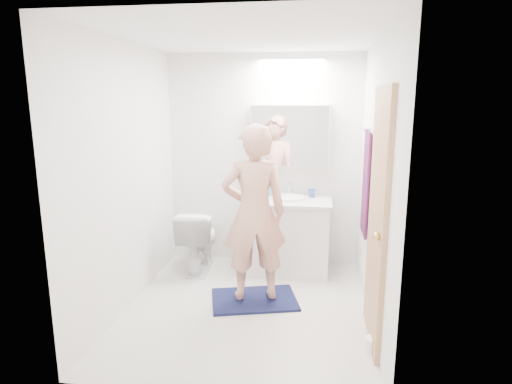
% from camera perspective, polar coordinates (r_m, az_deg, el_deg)
% --- Properties ---
extents(floor, '(2.50, 2.50, 0.00)m').
position_cam_1_polar(floor, '(4.17, -1.20, -14.97)').
color(floor, silver).
rests_on(floor, ground).
extents(ceiling, '(2.50, 2.50, 0.00)m').
position_cam_1_polar(ceiling, '(3.75, -1.37, 19.81)').
color(ceiling, white).
rests_on(ceiling, floor).
extents(wall_back, '(2.50, 0.00, 2.50)m').
position_cam_1_polar(wall_back, '(5.00, 1.03, 4.09)').
color(wall_back, white).
rests_on(wall_back, floor).
extents(wall_front, '(2.50, 0.00, 2.50)m').
position_cam_1_polar(wall_front, '(2.58, -5.75, -3.65)').
color(wall_front, white).
rests_on(wall_front, floor).
extents(wall_left, '(0.00, 2.50, 2.50)m').
position_cam_1_polar(wall_left, '(4.10, -16.65, 1.79)').
color(wall_left, white).
rests_on(wall_left, floor).
extents(wall_right, '(0.00, 2.50, 2.50)m').
position_cam_1_polar(wall_right, '(3.76, 15.49, 0.97)').
color(wall_right, white).
rests_on(wall_right, floor).
extents(vanity_cabinet, '(0.90, 0.55, 0.78)m').
position_cam_1_polar(vanity_cabinet, '(4.88, 4.15, -5.93)').
color(vanity_cabinet, white).
rests_on(vanity_cabinet, floor).
extents(countertop, '(0.95, 0.58, 0.04)m').
position_cam_1_polar(countertop, '(4.77, 4.22, -1.24)').
color(countertop, silver).
rests_on(countertop, vanity_cabinet).
extents(sink_basin, '(0.36, 0.36, 0.03)m').
position_cam_1_polar(sink_basin, '(4.79, 4.25, -0.75)').
color(sink_basin, white).
rests_on(sink_basin, countertop).
extents(faucet, '(0.02, 0.02, 0.16)m').
position_cam_1_polar(faucet, '(4.96, 4.41, 0.47)').
color(faucet, silver).
rests_on(faucet, countertop).
extents(medicine_cabinet, '(0.88, 0.14, 0.70)m').
position_cam_1_polar(medicine_cabinet, '(4.86, 4.47, 7.39)').
color(medicine_cabinet, white).
rests_on(medicine_cabinet, wall_back).
extents(mirror_panel, '(0.84, 0.01, 0.66)m').
position_cam_1_polar(mirror_panel, '(4.79, 4.42, 7.31)').
color(mirror_panel, silver).
rests_on(mirror_panel, medicine_cabinet).
extents(toilet, '(0.43, 0.71, 0.71)m').
position_cam_1_polar(toilet, '(4.94, -7.57, -6.21)').
color(toilet, white).
rests_on(toilet, floor).
extents(bath_rug, '(0.91, 0.74, 0.02)m').
position_cam_1_polar(bath_rug, '(4.29, -0.23, -13.94)').
color(bath_rug, '#13163E').
rests_on(bath_rug, floor).
extents(person, '(0.68, 0.53, 1.64)m').
position_cam_1_polar(person, '(3.99, -0.25, -2.81)').
color(person, tan).
rests_on(person, bath_rug).
extents(door, '(0.04, 0.80, 2.00)m').
position_cam_1_polar(door, '(3.47, 15.70, -3.37)').
color(door, tan).
rests_on(door, wall_right).
extents(door_knob, '(0.06, 0.06, 0.06)m').
position_cam_1_polar(door_knob, '(3.19, 15.63, -5.65)').
color(door_knob, gold).
rests_on(door_knob, door).
extents(towel, '(0.02, 0.42, 1.00)m').
position_cam_1_polar(towel, '(4.31, 14.22, 1.08)').
color(towel, '#101135').
rests_on(towel, wall_right).
extents(towel_hook, '(0.07, 0.02, 0.02)m').
position_cam_1_polar(towel_hook, '(4.25, 14.41, 7.98)').
color(towel_hook, silver).
rests_on(towel_hook, wall_right).
extents(soap_bottle_a, '(0.08, 0.08, 0.21)m').
position_cam_1_polar(soap_bottle_a, '(4.92, 0.61, 0.69)').
color(soap_bottle_a, beige).
rests_on(soap_bottle_a, countertop).
extents(soap_bottle_b, '(0.11, 0.11, 0.17)m').
position_cam_1_polar(soap_bottle_b, '(4.93, 2.06, 0.50)').
color(soap_bottle_b, '#5792BA').
rests_on(soap_bottle_b, countertop).
extents(toothbrush_cup, '(0.10, 0.10, 0.09)m').
position_cam_1_polar(toothbrush_cup, '(4.90, 7.33, -0.17)').
color(toothbrush_cup, '#3F4FBD').
rests_on(toothbrush_cup, countertop).
extents(toilet_paper_roll, '(0.11, 0.11, 0.10)m').
position_cam_1_polar(toilet_paper_roll, '(3.65, 14.95, -18.72)').
color(toilet_paper_roll, white).
rests_on(toilet_paper_roll, floor).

